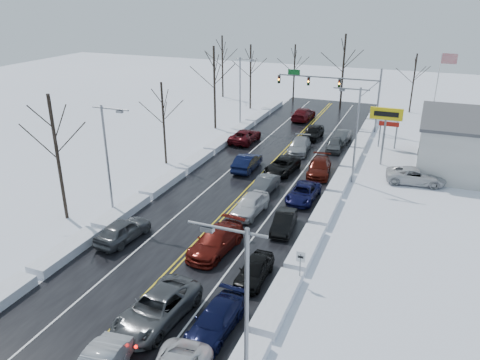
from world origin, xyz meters
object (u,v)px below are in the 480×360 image
at_px(flagpole, 438,87).
at_px(oncoming_car_0, 247,170).
at_px(tires_plus_sign, 386,118).
at_px(traffic_signal_mast, 339,86).

bearing_deg(flagpole, oncoming_car_0, -129.67).
height_order(tires_plus_sign, flagpole, flagpole).
xyz_separation_m(tires_plus_sign, oncoming_car_0, (-12.42, -6.60, -4.99)).
relative_size(tires_plus_sign, oncoming_car_0, 1.22).
bearing_deg(oncoming_car_0, tires_plus_sign, -152.96).
height_order(tires_plus_sign, oncoming_car_0, tires_plus_sign).
height_order(flagpole, oncoming_car_0, flagpole).
bearing_deg(oncoming_car_0, flagpole, -130.62).
bearing_deg(flagpole, traffic_signal_mast, -170.27).
relative_size(flagpole, oncoming_car_0, 2.04).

